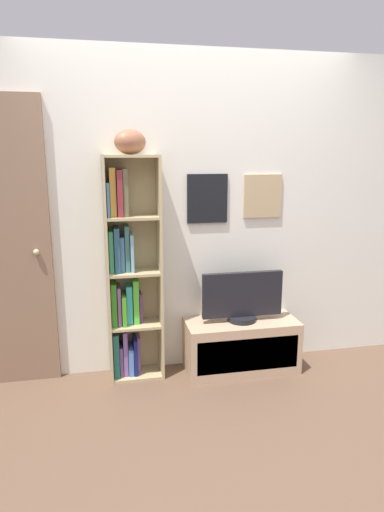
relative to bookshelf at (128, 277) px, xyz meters
The scene contains 6 objects.
ground 1.39m from the bookshelf, 63.57° to the right, with size 5.20×5.20×0.04m, color brown.
back_wall 0.67m from the bookshelf, 14.01° to the left, with size 4.80×0.08×2.45m.
bookshelf is the anchor object (origin of this frame).
football 0.98m from the bookshelf, 28.62° to the right, with size 0.24×0.17×0.17m, color #945B3F.
tv_stand 1.06m from the bookshelf, ahead, with size 0.88×0.38×0.41m.
television 0.90m from the bookshelf, ahead, with size 0.64×0.22×0.39m.
Camera 1 is at (-0.66, -2.23, 1.70)m, focal length 31.17 mm.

